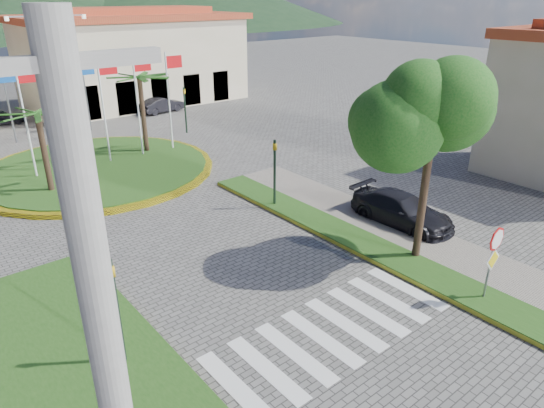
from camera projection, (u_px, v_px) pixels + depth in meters
sidewalk_right at (500, 287)px, 16.16m from camera, size 4.00×28.00×0.15m
verge_right at (481, 300)px, 15.46m from camera, size 1.60×28.00×0.18m
median_left at (83, 397)px, 11.73m from camera, size 5.00×14.00×0.18m
crosswalk at (331, 332)px, 14.12m from camera, size 8.00×3.00×0.01m
roundabout_island at (97, 168)px, 26.82m from camera, size 12.70×12.70×6.00m
stop_sign at (494, 252)px, 14.81m from camera, size 0.80×0.11×2.65m
deciduous_tree at (433, 122)px, 15.97m from camera, size 3.60×3.60×6.80m
traffic_light_left at (116, 304)px, 12.10m from camera, size 0.15×0.18×3.20m
traffic_light_right at (275, 167)px, 21.64m from camera, size 0.15×0.18×3.20m
traffic_light_far at (185, 105)px, 33.60m from camera, size 0.18×0.15×3.20m
direction_sign_west at (5, 89)px, 30.68m from camera, size 1.60×0.14×5.20m
direction_sign_east at (84, 81)px, 33.59m from camera, size 1.60×0.14×5.20m
street_lamp_centre at (56, 70)px, 31.35m from camera, size 4.80×0.16×8.00m
building_right at (134, 58)px, 42.49m from camera, size 19.08×9.54×8.05m
car_dark_a at (0, 117)px, 36.20m from camera, size 3.43×1.57×1.14m
car_dark_b at (162, 105)px, 40.02m from camera, size 3.90×1.81×1.24m
car_side_right at (402, 210)px, 20.47m from camera, size 2.01×4.66×1.34m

